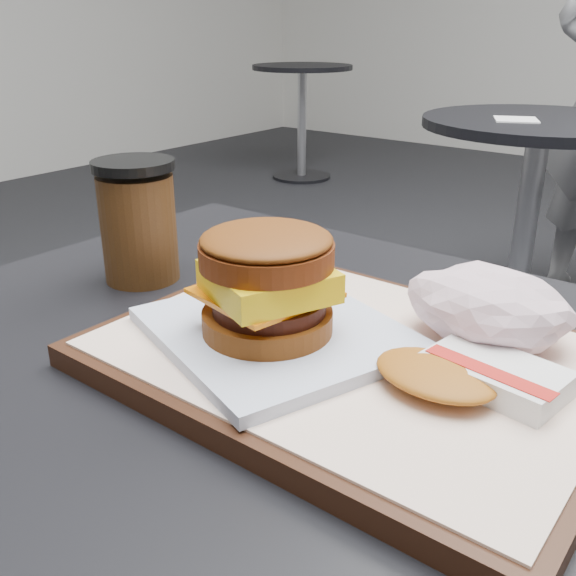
# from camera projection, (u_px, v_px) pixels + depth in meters

# --- Properties ---
(customer_table) EXTENTS (0.80, 0.60, 0.77)m
(customer_table) POSITION_uv_depth(u_px,v_px,m) (310.00, 543.00, 0.58)
(customer_table) COLOR #A5A5AA
(customer_table) RESTS_ON ground
(serving_tray) EXTENTS (0.38, 0.28, 0.02)m
(serving_tray) POSITION_uv_depth(u_px,v_px,m) (352.00, 359.00, 0.49)
(serving_tray) COLOR black
(serving_tray) RESTS_ON customer_table
(breakfast_sandwich) EXTENTS (0.24, 0.22, 0.09)m
(breakfast_sandwich) POSITION_uv_depth(u_px,v_px,m) (270.00, 294.00, 0.48)
(breakfast_sandwich) COLOR white
(breakfast_sandwich) RESTS_ON serving_tray
(hash_brown) EXTENTS (0.12, 0.10, 0.02)m
(hash_brown) POSITION_uv_depth(u_px,v_px,m) (468.00, 374.00, 0.43)
(hash_brown) COLOR white
(hash_brown) RESTS_ON serving_tray
(crumpled_wrapper) EXTENTS (0.13, 0.10, 0.06)m
(crumpled_wrapper) POSITION_uv_depth(u_px,v_px,m) (489.00, 306.00, 0.49)
(crumpled_wrapper) COLOR white
(crumpled_wrapper) RESTS_ON serving_tray
(coffee_cup) EXTENTS (0.08, 0.08, 0.12)m
(coffee_cup) POSITION_uv_depth(u_px,v_px,m) (138.00, 223.00, 0.65)
(coffee_cup) COLOR #40240F
(coffee_cup) RESTS_ON customer_table
(neighbor_table) EXTENTS (0.70, 0.70, 0.75)m
(neighbor_table) POSITION_uv_depth(u_px,v_px,m) (532.00, 184.00, 1.99)
(neighbor_table) COLOR black
(neighbor_table) RESTS_ON ground
(napkin) EXTENTS (0.16, 0.16, 0.00)m
(napkin) POSITION_uv_depth(u_px,v_px,m) (516.00, 120.00, 1.87)
(napkin) COLOR white
(napkin) RESTS_ON neighbor_table
(bg_table_mid) EXTENTS (0.66, 0.66, 0.75)m
(bg_table_mid) POSITION_uv_depth(u_px,v_px,m) (302.00, 94.00, 4.28)
(bg_table_mid) COLOR black
(bg_table_mid) RESTS_ON ground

